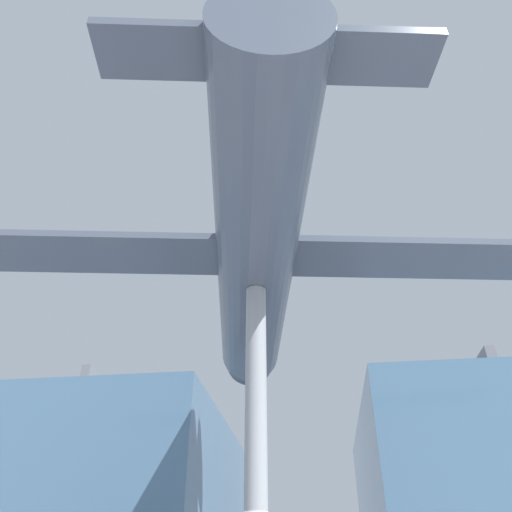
# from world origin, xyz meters

# --- Properties ---
(glass_pavilion_right) EXTENTS (8.92, 14.12, 8.62)m
(glass_pavilion_right) POSITION_xyz_m (7.65, 13.85, 4.02)
(glass_pavilion_right) COLOR slate
(glass_pavilion_right) RESTS_ON ground_plane
(support_pylon_central) EXTENTS (0.47, 0.47, 7.39)m
(support_pylon_central) POSITION_xyz_m (0.00, 0.00, 3.69)
(support_pylon_central) COLOR #999EA3
(support_pylon_central) RESTS_ON ground_plane
(suspended_airplane) EXTENTS (17.51, 14.33, 3.51)m
(suspended_airplane) POSITION_xyz_m (-0.03, 0.18, 8.41)
(suspended_airplane) COLOR #4C5666
(suspended_airplane) RESTS_ON support_pylon_central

